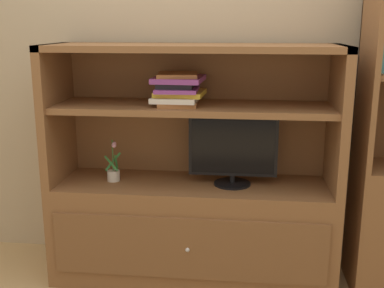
% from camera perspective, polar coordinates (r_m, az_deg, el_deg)
% --- Properties ---
extents(painted_rear_wall, '(6.00, 0.10, 2.80)m').
position_cam_1_polar(painted_rear_wall, '(3.06, 0.86, 11.89)').
color(painted_rear_wall, tan).
rests_on(painted_rear_wall, ground_plane).
extents(media_console, '(1.67, 0.53, 1.41)m').
position_cam_1_polar(media_console, '(2.91, 0.12, -7.28)').
color(media_console, brown).
rests_on(media_console, ground_plane).
extents(tv_monitor, '(0.51, 0.21, 0.40)m').
position_cam_1_polar(tv_monitor, '(2.78, 4.87, -0.78)').
color(tv_monitor, black).
rests_on(tv_monitor, media_console).
extents(potted_plant, '(0.10, 0.09, 0.25)m').
position_cam_1_polar(potted_plant, '(2.92, -9.27, -3.19)').
color(potted_plant, beige).
rests_on(potted_plant, media_console).
extents(magazine_stack, '(0.29, 0.35, 0.18)m').
position_cam_1_polar(magazine_stack, '(2.74, -1.66, 6.53)').
color(magazine_stack, '#A56638').
rests_on(magazine_stack, media_console).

